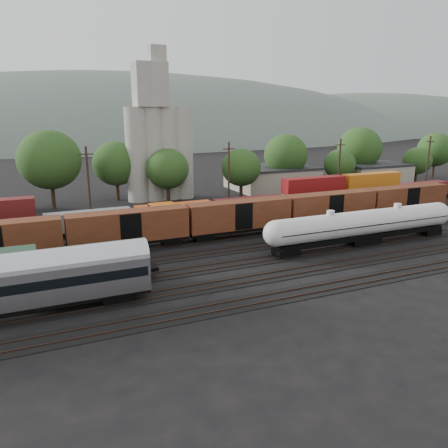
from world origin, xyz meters
name	(u,v)px	position (x,y,z in m)	size (l,w,h in m)	color
ground	(213,253)	(0.00, 0.00, 0.00)	(600.00, 600.00, 0.00)	black
tracks	(213,252)	(0.00, 0.00, 0.05)	(180.00, 33.20, 0.20)	black
green_locomotive	(63,266)	(-17.87, -5.00, 2.51)	(16.55, 2.92, 4.38)	black
tank_car_a	(330,228)	(13.82, -5.00, 2.89)	(18.69, 3.35, 4.90)	silver
tank_car_b	(396,220)	(24.81, -5.00, 2.87)	(18.54, 3.32, 4.86)	silver
passenger_coach	(0,283)	(-23.09, -10.00, 3.42)	(24.62, 3.04, 5.59)	silver
orange_locomotive	(192,216)	(0.75, 10.00, 2.47)	(17.27, 2.88, 4.32)	black
boxcar_string	(64,234)	(-17.09, 5.00, 3.12)	(122.80, 2.90, 4.20)	black
container_wall	(68,218)	(-15.86, 15.00, 2.70)	(163.10, 2.60, 5.80)	black
grain_silo	(159,143)	(3.28, 36.00, 11.26)	(13.40, 5.00, 29.00)	#A09D93
industrial_sheds	(178,186)	(6.63, 35.25, 2.56)	(119.38, 17.26, 5.10)	#9E937F
tree_band	(132,163)	(-2.05, 36.12, 7.53)	(164.56, 19.52, 14.06)	black
utility_poles	(163,179)	(0.00, 22.00, 6.21)	(122.20, 0.36, 12.00)	black
distant_hills	(103,168)	(23.92, 260.00, -20.56)	(860.00, 286.00, 130.00)	#59665B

